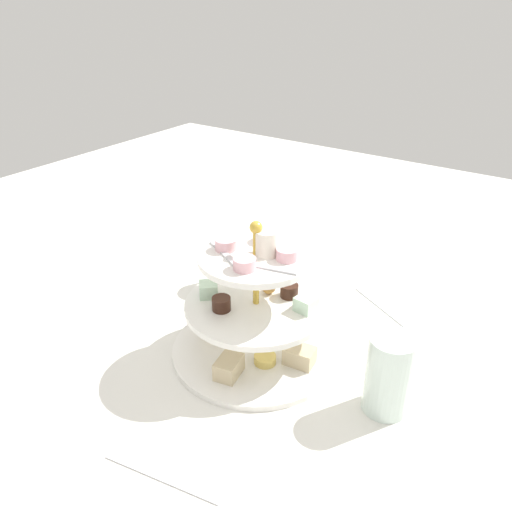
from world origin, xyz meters
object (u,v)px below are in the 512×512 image
at_px(water_glass_short_left, 227,267).
at_px(teacup_with_saucer, 288,272).
at_px(water_glass_tall_right, 388,375).
at_px(butter_knife_right, 384,308).
at_px(tiered_serving_stand, 256,315).
at_px(butter_knife_left, 162,476).

xyz_separation_m(water_glass_short_left, teacup_with_saucer, (0.10, 0.08, -0.02)).
bearing_deg(water_glass_tall_right, teacup_with_saucer, 143.11).
distance_m(water_glass_short_left, butter_knife_right, 0.32).
bearing_deg(water_glass_tall_right, butter_knife_right, 112.15).
distance_m(tiered_serving_stand, water_glass_short_left, 0.23).
relative_size(teacup_with_saucer, butter_knife_left, 0.53).
bearing_deg(teacup_with_saucer, water_glass_short_left, -140.92).
height_order(water_glass_tall_right, butter_knife_right, water_glass_tall_right).
xyz_separation_m(tiered_serving_stand, water_glass_tall_right, (0.23, -0.00, -0.01)).
bearing_deg(butter_knife_right, teacup_with_saucer, 35.00).
bearing_deg(tiered_serving_stand, butter_knife_left, -80.67).
bearing_deg(teacup_with_saucer, butter_knife_left, -76.33).
relative_size(tiered_serving_stand, teacup_with_saucer, 3.16).
bearing_deg(water_glass_short_left, tiered_serving_stand, -40.29).
relative_size(tiered_serving_stand, water_glass_tall_right, 2.28).
xyz_separation_m(water_glass_tall_right, teacup_with_saucer, (-0.31, 0.23, -0.04)).
bearing_deg(butter_knife_left, water_glass_short_left, 107.56).
distance_m(tiered_serving_stand, butter_knife_left, 0.29).
xyz_separation_m(tiered_serving_stand, water_glass_short_left, (-0.18, 0.15, -0.03)).
height_order(water_glass_short_left, butter_knife_right, water_glass_short_left).
bearing_deg(water_glass_tall_right, water_glass_short_left, 159.63).
xyz_separation_m(tiered_serving_stand, teacup_with_saucer, (-0.08, 0.23, -0.05)).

